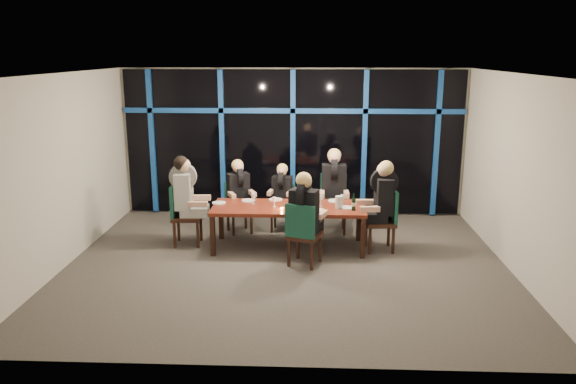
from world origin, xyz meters
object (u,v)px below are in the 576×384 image
(chair_near_mid, at_px, (303,231))
(wine_bottle, at_px, (354,204))
(dining_table, at_px, (289,210))
(diner_near_mid, at_px, (305,205))
(chair_end_left, at_px, (182,211))
(chair_far_right, at_px, (333,200))
(water_pitcher, at_px, (339,202))
(diner_far_left, at_px, (239,186))
(diner_far_mid, at_px, (282,188))
(diner_end_left, at_px, (186,188))
(diner_far_right, at_px, (334,179))
(chair_far_mid, at_px, (283,205))
(chair_far_left, at_px, (238,204))
(diner_end_right, at_px, (381,193))
(chair_end_right, at_px, (386,217))

(chair_near_mid, xyz_separation_m, wine_bottle, (0.83, 0.64, 0.28))
(dining_table, distance_m, diner_near_mid, 0.87)
(chair_near_mid, bearing_deg, chair_end_left, -3.88)
(chair_far_right, height_order, water_pitcher, chair_far_right)
(diner_far_left, xyz_separation_m, diner_near_mid, (1.25, -1.59, 0.08))
(diner_far_mid, height_order, water_pitcher, diner_far_mid)
(dining_table, xyz_separation_m, chair_near_mid, (0.26, -0.85, -0.10))
(chair_near_mid, bearing_deg, diner_far_mid, -56.63)
(diner_end_left, bearing_deg, wine_bottle, -99.71)
(diner_far_mid, distance_m, diner_far_right, 0.99)
(diner_end_left, bearing_deg, chair_far_mid, -63.62)
(chair_end_left, height_order, diner_near_mid, diner_near_mid)
(chair_far_right, bearing_deg, chair_end_left, -160.96)
(chair_far_left, distance_m, diner_end_right, 2.77)
(chair_end_left, height_order, chair_near_mid, chair_end_left)
(dining_table, height_order, wine_bottle, wine_bottle)
(chair_far_right, bearing_deg, diner_far_right, -90.00)
(diner_end_left, bearing_deg, chair_far_right, -73.93)
(diner_far_mid, xyz_separation_m, diner_far_right, (0.97, -0.04, 0.19))
(chair_far_mid, relative_size, diner_far_right, 0.84)
(dining_table, distance_m, diner_far_right, 1.28)
(diner_far_right, relative_size, water_pitcher, 4.97)
(chair_end_right, xyz_separation_m, wine_bottle, (-0.56, -0.18, 0.27))
(chair_far_right, height_order, wine_bottle, chair_far_right)
(chair_end_left, bearing_deg, chair_far_mid, -64.81)
(chair_far_mid, height_order, diner_far_right, diner_far_right)
(chair_far_mid, bearing_deg, diner_far_left, -157.15)
(chair_far_left, height_order, wine_bottle, wine_bottle)
(chair_far_left, bearing_deg, diner_near_mid, -76.77)
(diner_far_left, bearing_deg, diner_end_right, -43.24)
(chair_far_mid, bearing_deg, chair_far_right, 7.08)
(chair_far_right, relative_size, chair_near_mid, 1.04)
(diner_far_mid, distance_m, diner_near_mid, 1.79)
(chair_far_right, relative_size, diner_near_mid, 1.07)
(chair_far_left, relative_size, wine_bottle, 3.22)
(chair_near_mid, height_order, diner_near_mid, diner_near_mid)
(dining_table, distance_m, chair_far_mid, 1.07)
(diner_far_left, bearing_deg, dining_table, -65.09)
(chair_end_left, xyz_separation_m, diner_far_left, (0.92, 0.72, 0.30))
(wine_bottle, bearing_deg, diner_far_mid, 136.97)
(chair_near_mid, bearing_deg, diner_far_right, -86.87)
(chair_far_left, xyz_separation_m, diner_far_right, (1.79, 0.03, 0.50))
(chair_far_right, distance_m, chair_end_right, 1.35)
(chair_far_mid, xyz_separation_m, diner_end_right, (1.72, -1.08, 0.52))
(wine_bottle, bearing_deg, chair_near_mid, -142.61)
(chair_end_left, bearing_deg, diner_far_right, -76.22)
(chair_far_left, distance_m, chair_far_mid, 0.85)
(diner_far_mid, bearing_deg, chair_far_right, 11.45)
(chair_end_right, bearing_deg, diner_far_mid, -122.57)
(dining_table, distance_m, chair_end_left, 1.88)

